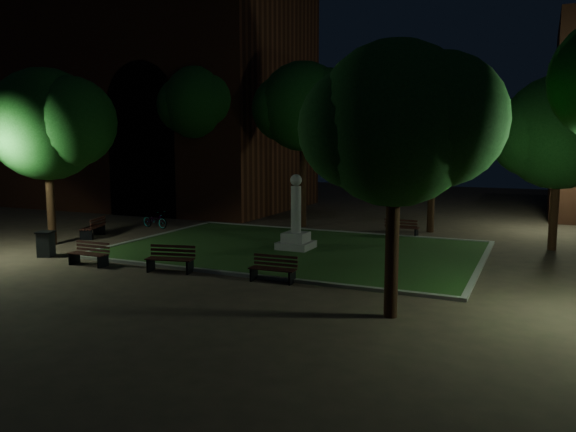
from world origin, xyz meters
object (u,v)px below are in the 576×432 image
trash_bin (46,244)px  bicycle (155,219)px  bench_near_left (171,260)px  bench_west_near (89,254)px  bench_near_right (273,269)px  bench_far_side (402,228)px  bench_left_side (94,228)px  monument (296,228)px

trash_bin → bicycle: trash_bin is taller
bench_near_left → bench_west_near: bearing=173.6°
bench_near_left → bench_near_right: bearing=-9.2°
bench_west_near → trash_bin: (-2.76, 0.48, 0.12)m
bench_far_side → bicycle: 13.10m
bench_far_side → bicycle: bicycle is taller
bench_left_side → trash_bin: size_ratio=1.79×
bench_near_right → trash_bin: 10.21m
monument → bench_west_near: (-5.98, -5.89, -0.54)m
bench_near_left → monument: bearing=52.8°
bench_near_left → bench_left_side: bench_left_side is taller
bench_near_left → bench_near_right: bench_near_left is taller
monument → bench_west_near: monument is taller
bench_far_side → bench_left_side: bearing=26.2°
bench_near_right → bench_left_side: 12.51m
monument → trash_bin: 10.29m
monument → trash_bin: monument is taller
monument → bench_left_side: size_ratio=1.71×
bench_near_right → bench_left_side: (-11.78, 4.22, 0.05)m
bench_west_near → bench_near_left: bearing=5.6°
bench_west_near → trash_bin: trash_bin is taller
bench_near_left → bench_far_side: (5.89, 10.83, -0.02)m
bench_near_left → bench_far_side: size_ratio=1.10×
monument → bench_left_side: (-10.31, -1.05, -0.50)m
bench_far_side → bench_near_right: bearing=81.1°
bench_left_side → trash_bin: trash_bin is taller
trash_bin → bicycle: 8.04m
monument → bicycle: 9.81m
bench_near_right → bench_far_side: size_ratio=0.99×
bench_left_side → bench_west_near: bearing=21.7°
monument → trash_bin: bearing=-148.2°
trash_bin → bench_near_right: bearing=0.8°
bench_west_near → bench_left_side: 6.49m
bench_near_left → bench_near_right: (3.99, 0.24, -0.03)m
monument → bench_west_near: bearing=-135.5°
bench_near_left → bench_left_side: size_ratio=0.97×
bench_left_side → bench_far_side: 15.09m
monument → bench_near_right: 5.50m
bench_near_left → trash_bin: 6.22m
monument → bench_west_near: 8.41m
bench_left_side → bicycle: (0.86, 3.65, 0.01)m
bench_left_side → bench_near_left: bearing=40.1°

